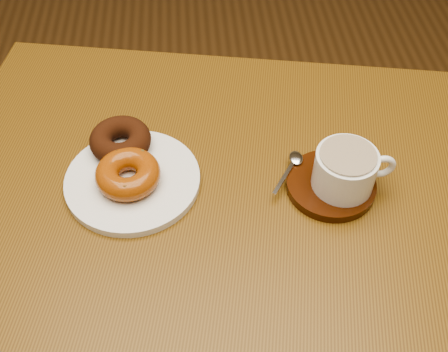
{
  "coord_description": "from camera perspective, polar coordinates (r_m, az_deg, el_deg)",
  "views": [
    {
      "loc": [
        0.16,
        -0.47,
        1.5
      ],
      "look_at": [
        0.2,
        0.1,
        0.85
      ],
      "focal_mm": 45.0,
      "sensor_mm": 36.0,
      "label": 1
    }
  ],
  "objects": [
    {
      "name": "donut_caramel",
      "position": [
        0.87,
        -9.74,
        0.21
      ],
      "size": [
        0.14,
        0.14,
        0.04
      ],
      "rotation": [
        0.0,
        0.0,
        -0.61
      ],
      "color": "#944710",
      "rests_on": "donut_plate"
    },
    {
      "name": "donut_plate",
      "position": [
        0.89,
        -9.26,
        -0.44
      ],
      "size": [
        0.24,
        0.24,
        0.01
      ],
      "primitive_type": "cylinder",
      "rotation": [
        0.0,
        0.0,
        -0.17
      ],
      "color": "white",
      "rests_on": "cafe_table"
    },
    {
      "name": "cafe_table",
      "position": [
        0.98,
        -1.17,
        -5.9
      ],
      "size": [
        0.99,
        0.81,
        0.83
      ],
      "rotation": [
        0.0,
        0.0,
        -0.18
      ],
      "color": "brown",
      "rests_on": "ground"
    },
    {
      "name": "saucer",
      "position": [
        0.89,
        10.79,
        -0.9
      ],
      "size": [
        0.14,
        0.14,
        0.01
      ],
      "primitive_type": "cylinder",
      "rotation": [
        0.0,
        0.0,
        0.0
      ],
      "color": "#331406",
      "rests_on": "cafe_table"
    },
    {
      "name": "teaspoon",
      "position": [
        0.9,
        7.09,
        1.46
      ],
      "size": [
        0.06,
        0.09,
        0.01
      ],
      "rotation": [
        0.0,
        0.0,
        -0.56
      ],
      "color": "silver",
      "rests_on": "saucer"
    },
    {
      "name": "donut_cinnamon",
      "position": [
        0.92,
        -10.49,
        3.63
      ],
      "size": [
        0.14,
        0.14,
        0.04
      ],
      "primitive_type": "torus",
      "rotation": [
        0.0,
        0.0,
        -0.6
      ],
      "color": "#36180A",
      "rests_on": "donut_plate"
    },
    {
      "name": "coffee_cup",
      "position": [
        0.86,
        12.3,
        0.66
      ],
      "size": [
        0.12,
        0.09,
        0.07
      ],
      "rotation": [
        0.0,
        0.0,
        0.01
      ],
      "color": "white",
      "rests_on": "saucer"
    }
  ]
}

